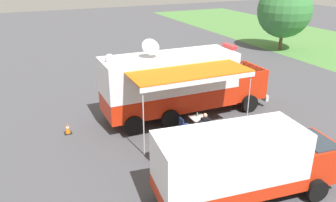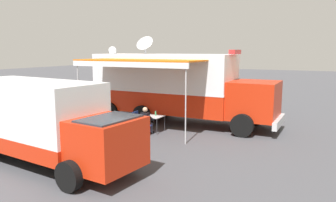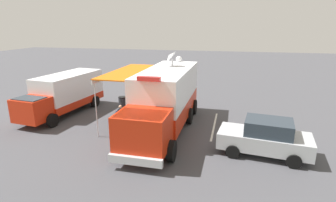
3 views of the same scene
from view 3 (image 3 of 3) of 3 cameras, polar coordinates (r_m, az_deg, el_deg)
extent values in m
plane|color=#47474C|center=(16.72, 0.02, -5.06)|extent=(100.00, 100.00, 0.00)
cube|color=silver|center=(16.79, 9.85, -5.20)|extent=(0.17, 4.80, 0.01)
cube|color=red|center=(16.34, 0.02, -1.30)|extent=(2.57, 7.22, 1.10)
cube|color=white|center=(15.98, 0.02, 3.50)|extent=(2.57, 7.22, 1.70)
cube|color=white|center=(16.18, 0.02, 0.56)|extent=(2.59, 7.24, 0.10)
cube|color=red|center=(12.03, -5.27, -6.31)|extent=(2.32, 2.12, 1.70)
cube|color=#28333D|center=(11.68, -5.65, -4.40)|extent=(2.16, 1.49, 0.70)
cube|color=silver|center=(11.46, -7.02, -12.55)|extent=(2.38, 0.22, 0.36)
cylinder|color=black|center=(12.28, 0.78, -10.62)|extent=(0.31, 1.00, 1.00)
cylinder|color=black|center=(13.01, -10.16, -9.29)|extent=(0.31, 1.00, 1.00)
cylinder|color=black|center=(16.81, 4.61, -3.18)|extent=(0.31, 1.00, 1.00)
cylinder|color=black|center=(17.35, -3.57, -2.54)|extent=(0.31, 1.00, 1.00)
cylinder|color=black|center=(18.67, 5.59, -1.24)|extent=(0.31, 1.00, 1.00)
cylinder|color=black|center=(19.16, -1.82, -0.72)|extent=(0.31, 1.00, 1.00)
cube|color=white|center=(15.81, 0.02, 6.69)|extent=(2.57, 7.22, 0.10)
cube|color=red|center=(12.27, -4.09, 4.76)|extent=(1.10, 0.29, 0.20)
cylinder|color=silver|center=(16.81, 0.91, 8.19)|extent=(0.10, 0.10, 0.45)
cone|color=silver|center=(16.79, 0.41, 9.58)|extent=(0.73, 0.91, 0.81)
sphere|color=white|center=(18.87, 2.36, 8.89)|extent=(0.44, 0.44, 0.44)
cube|color=orange|center=(16.55, -7.95, 6.25)|extent=(2.26, 5.78, 0.06)
cube|color=white|center=(16.99, -11.28, 5.87)|extent=(0.14, 5.76, 0.24)
cylinder|color=silver|center=(14.94, -15.12, -1.62)|extent=(0.05, 0.05, 3.25)
cylinder|color=silver|center=(19.72, -7.58, 3.01)|extent=(0.05, 0.05, 3.25)
cube|color=silver|center=(16.55, -7.87, -2.81)|extent=(0.81, 0.81, 0.03)
cylinder|color=#333338|center=(16.22, -7.08, -4.55)|extent=(0.03, 0.03, 0.70)
cylinder|color=#333338|center=(16.48, -9.49, -4.31)|extent=(0.03, 0.03, 0.70)
cylinder|color=#333338|center=(16.87, -6.19, -3.70)|extent=(0.03, 0.03, 0.70)
cylinder|color=#333338|center=(17.12, -8.53, -3.48)|extent=(0.03, 0.03, 0.70)
cylinder|color=#3F9959|center=(16.44, -7.38, -2.50)|extent=(0.07, 0.07, 0.20)
cylinder|color=white|center=(16.41, -7.40, -2.12)|extent=(0.04, 0.04, 0.02)
cube|color=navy|center=(16.93, -10.01, -3.53)|extent=(0.48, 0.48, 0.04)
cube|color=navy|center=(16.94, -10.73, -2.73)|extent=(0.04, 0.48, 0.44)
cylinder|color=#333338|center=(17.10, -9.00, -4.02)|extent=(0.02, 0.02, 0.42)
cylinder|color=#333338|center=(16.72, -9.58, -4.52)|extent=(0.02, 0.02, 0.42)
cylinder|color=#333338|center=(17.27, -10.35, -3.89)|extent=(0.02, 0.02, 0.42)
cylinder|color=#333338|center=(16.90, -10.96, -4.37)|extent=(0.02, 0.02, 0.42)
cube|color=navy|center=(17.31, -7.04, -2.96)|extent=(0.48, 0.48, 0.04)
cube|color=navy|center=(17.44, -6.81, -2.02)|extent=(0.48, 0.04, 0.44)
cylinder|color=#333338|center=(17.11, -6.59, -3.91)|extent=(0.02, 0.02, 0.42)
cylinder|color=#333338|center=(17.27, -7.96, -3.78)|extent=(0.02, 0.02, 0.42)
cylinder|color=#333338|center=(17.50, -6.09, -3.44)|extent=(0.02, 0.02, 0.42)
cylinder|color=#333338|center=(17.65, -7.44, -3.32)|extent=(0.02, 0.02, 0.42)
cube|color=black|center=(16.83, -10.06, -2.57)|extent=(0.24, 0.36, 0.56)
sphere|color=tan|center=(16.70, -10.13, -1.20)|extent=(0.22, 0.22, 0.22)
cylinder|color=black|center=(16.97, -9.38, -2.23)|extent=(0.43, 0.09, 0.34)
cylinder|color=black|center=(16.57, -10.00, -2.71)|extent=(0.43, 0.09, 0.34)
cylinder|color=#2D334C|center=(16.94, -9.32, -3.41)|extent=(0.38, 0.13, 0.13)
cylinder|color=#2D334C|center=(16.95, -8.72, -4.20)|extent=(0.11, 0.11, 0.42)
cube|color=black|center=(16.99, -8.51, -4.77)|extent=(0.24, 0.10, 0.07)
cylinder|color=#2D334C|center=(16.77, -9.58, -3.63)|extent=(0.38, 0.13, 0.13)
cylinder|color=#2D334C|center=(16.78, -8.98, -4.43)|extent=(0.11, 0.11, 0.42)
cube|color=black|center=(16.81, -8.76, -5.00)|extent=(0.24, 0.10, 0.07)
cylinder|color=#2D2D33|center=(20.01, -9.71, -0.45)|extent=(0.56, 0.56, 0.85)
cylinder|color=black|center=(19.89, -9.77, 0.81)|extent=(0.57, 0.57, 0.06)
cube|color=black|center=(21.81, 3.93, 0.00)|extent=(0.36, 0.36, 0.03)
cone|color=orange|center=(21.73, 3.95, 0.73)|extent=(0.26, 0.26, 0.55)
cylinder|color=white|center=(21.72, 3.95, 0.80)|extent=(0.17, 0.17, 0.06)
cube|color=white|center=(20.18, -20.31, 2.36)|extent=(2.67, 5.40, 2.20)
cube|color=red|center=(20.38, -20.09, 0.04)|extent=(2.69, 5.42, 0.50)
cube|color=red|center=(17.92, -27.02, -1.63)|extent=(2.06, 1.80, 1.40)
cube|color=#28333D|center=(17.74, -27.43, -0.33)|extent=(1.79, 1.28, 0.60)
cylinder|color=black|center=(17.67, -23.45, -3.81)|extent=(0.35, 0.86, 0.84)
cylinder|color=black|center=(19.13, -28.09, -2.94)|extent=(0.35, 0.86, 0.84)
cylinder|color=black|center=(20.93, -15.32, -0.08)|extent=(0.35, 0.86, 0.84)
cylinder|color=black|center=(22.17, -19.79, 0.43)|extent=(0.35, 0.86, 0.84)
cube|color=#B2B5BA|center=(13.58, 19.77, -7.99)|extent=(4.40, 2.34, 0.76)
cube|color=#28333D|center=(13.32, 20.70, -5.21)|extent=(2.29, 1.86, 0.68)
cylinder|color=black|center=(12.97, 13.66, -10.47)|extent=(0.66, 0.30, 0.64)
cylinder|color=black|center=(14.61, 14.60, -7.46)|extent=(0.66, 0.30, 0.64)
cylinder|color=black|center=(13.00, 25.33, -11.59)|extent=(0.66, 0.30, 0.64)
cylinder|color=black|center=(14.63, 24.87, -8.45)|extent=(0.66, 0.30, 0.64)
camera|label=1|loc=(29.88, -29.13, 17.92)|focal=36.89mm
camera|label=2|loc=(20.16, -54.49, 2.71)|focal=35.15mm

